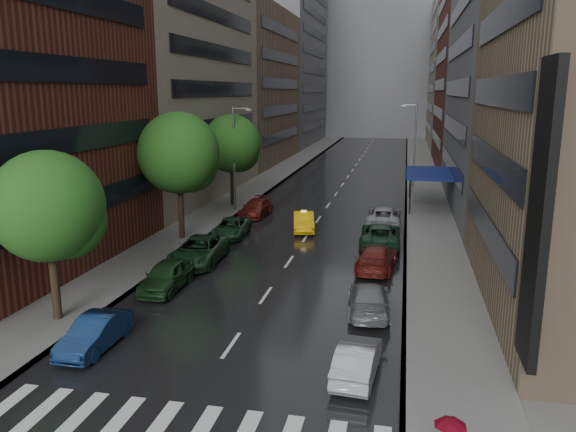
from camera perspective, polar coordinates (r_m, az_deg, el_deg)
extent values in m
plane|color=gray|center=(20.95, -9.23, -17.47)|extent=(220.00, 220.00, 0.00)
cube|color=black|center=(67.99, 5.93, 3.73)|extent=(14.00, 140.00, 0.01)
cube|color=gray|center=(69.45, -1.49, 4.04)|extent=(4.00, 140.00, 0.15)
cube|color=gray|center=(67.67, 13.54, 3.46)|extent=(4.00, 140.00, 0.15)
cube|color=silver|center=(22.25, -26.74, -16.80)|extent=(0.55, 2.80, 0.01)
cube|color=silver|center=(21.47, -23.67, -17.61)|extent=(0.55, 2.80, 0.01)
cube|color=silver|center=(20.76, -20.34, -18.42)|extent=(0.55, 2.80, 0.01)
cube|color=silver|center=(20.11, -16.75, -19.22)|extent=(0.55, 2.80, 0.01)
cube|color=silver|center=(19.55, -12.91, -19.99)|extent=(0.55, 2.80, 0.01)
cube|color=silver|center=(19.07, -8.81, -20.71)|extent=(0.55, 2.80, 0.01)
cube|color=maroon|center=(36.23, -26.23, 15.42)|extent=(8.00, 20.00, 26.00)
cube|color=gray|center=(57.53, -11.17, 18.95)|extent=(8.00, 28.00, 34.00)
cube|color=#937A5B|center=(83.72, -3.39, 12.99)|extent=(8.00, 28.00, 22.00)
cube|color=slate|center=(113.28, 0.69, 16.96)|extent=(8.00, 32.00, 38.00)
cube|color=slate|center=(53.49, 21.22, 13.47)|extent=(8.00, 28.00, 24.00)
cube|color=maroon|center=(81.60, 18.37, 17.33)|extent=(8.00, 28.00, 36.00)
cube|color=gray|center=(111.20, 16.51, 13.96)|extent=(8.00, 32.00, 28.00)
cube|color=black|center=(19.72, 24.15, -0.04)|extent=(0.30, 2.20, 10.00)
cube|color=slate|center=(135.12, 9.20, 14.83)|extent=(40.00, 14.00, 32.00)
cylinder|color=#382619|center=(27.79, -22.66, -5.69)|extent=(0.40, 0.40, 4.36)
sphere|color=#1E5116|center=(26.99, -23.24, 0.92)|extent=(4.98, 4.98, 4.98)
cylinder|color=#382619|center=(40.46, -10.82, 1.06)|extent=(0.40, 0.40, 4.98)
sphere|color=#1E5116|center=(39.89, -11.05, 6.31)|extent=(5.69, 5.69, 5.69)
cylinder|color=#382619|center=(51.77, -5.67, 3.52)|extent=(0.40, 0.40, 4.61)
sphere|color=#1E5116|center=(51.34, -5.76, 7.33)|extent=(5.27, 5.27, 5.27)
imported|color=#E6A80C|center=(42.67, 1.60, -0.56)|extent=(2.36, 4.56, 1.43)
imported|color=#10264E|center=(24.92, -19.02, -11.17)|extent=(1.45, 4.16, 1.37)
imported|color=#193719|center=(30.80, -12.25, -5.96)|extent=(1.91, 4.61, 1.56)
imported|color=#193820|center=(35.08, -9.05, -3.49)|extent=(2.87, 5.87, 1.60)
imported|color=#1B3C24|center=(41.20, -5.78, -1.18)|extent=(2.56, 4.90, 1.32)
imported|color=maroon|center=(47.71, -3.27, 0.83)|extent=(2.29, 4.98, 1.41)
imported|color=#AAAAAF|center=(21.71, 7.07, -14.26)|extent=(1.71, 4.14, 1.33)
imported|color=slate|center=(27.43, 8.20, -8.31)|extent=(2.42, 5.02, 1.41)
imported|color=maroon|center=(33.76, 8.95, -4.22)|extent=(2.46, 5.31, 1.50)
imported|color=#173422|center=(38.88, 9.37, -1.91)|extent=(2.80, 5.83, 1.60)
imported|color=#939297|center=(44.70, 9.72, -0.03)|extent=(2.64, 5.67, 1.57)
imported|color=maroon|center=(16.21, 16.14, -20.17)|extent=(0.82, 0.82, 0.72)
cylinder|color=gray|center=(49.40, -5.51, 5.83)|extent=(0.18, 0.18, 9.00)
cube|color=gray|center=(48.68, -4.01, 10.72)|extent=(0.50, 0.22, 0.16)
cylinder|color=gray|center=(62.12, 12.76, 6.97)|extent=(0.18, 0.18, 9.00)
cube|color=gray|center=(61.86, 11.63, 10.90)|extent=(0.50, 0.22, 0.16)
cube|color=navy|center=(52.39, 14.13, 4.24)|extent=(4.00, 8.00, 0.25)
cylinder|color=black|center=(48.84, 12.31, 1.96)|extent=(0.12, 0.12, 3.00)
cylinder|color=black|center=(56.33, 12.28, 3.36)|extent=(0.12, 0.12, 3.00)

